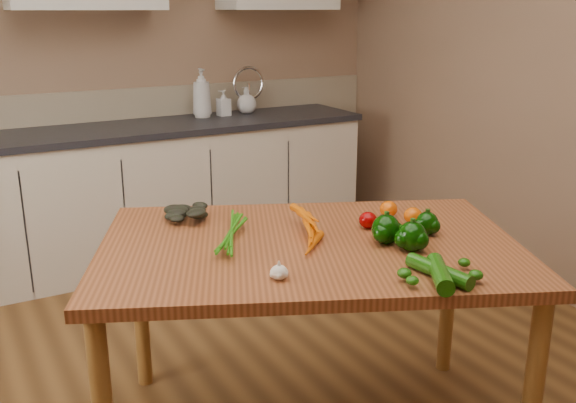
% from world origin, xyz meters
% --- Properties ---
extents(room, '(4.04, 5.04, 2.64)m').
position_xyz_m(room, '(0.00, 0.17, 1.25)').
color(room, brown).
rests_on(room, ground).
extents(counter_run, '(2.84, 0.64, 1.14)m').
position_xyz_m(counter_run, '(0.21, 2.19, 0.46)').
color(counter_run, beige).
rests_on(counter_run, ground).
extents(table, '(1.76, 1.49, 0.80)m').
position_xyz_m(table, '(0.12, 0.09, 0.71)').
color(table, '#974F2C').
rests_on(table, ground).
extents(soap_bottle_a, '(0.13, 0.13, 0.33)m').
position_xyz_m(soap_bottle_a, '(0.60, 2.30, 1.06)').
color(soap_bottle_a, silver).
rests_on(soap_bottle_a, counter_run).
extents(soap_bottle_b, '(0.09, 0.08, 0.17)m').
position_xyz_m(soap_bottle_b, '(0.75, 2.29, 0.99)').
color(soap_bottle_b, silver).
rests_on(soap_bottle_b, counter_run).
extents(soap_bottle_c, '(0.16, 0.16, 0.18)m').
position_xyz_m(soap_bottle_c, '(0.94, 2.32, 0.99)').
color(soap_bottle_c, silver).
rests_on(soap_bottle_c, counter_run).
extents(carrot_bunch, '(0.34, 0.31, 0.07)m').
position_xyz_m(carrot_bunch, '(0.06, 0.17, 0.84)').
color(carrot_bunch, '#DF6105').
rests_on(carrot_bunch, table).
extents(leafy_greens, '(0.21, 0.19, 0.11)m').
position_xyz_m(leafy_greens, '(-0.19, 0.55, 0.86)').
color(leafy_greens, black).
rests_on(leafy_greens, table).
extents(garlic_bulb, '(0.05, 0.05, 0.05)m').
position_xyz_m(garlic_bulb, '(-0.13, -0.15, 0.83)').
color(garlic_bulb, white).
rests_on(garlic_bulb, table).
extents(pepper_a, '(0.10, 0.10, 0.10)m').
position_xyz_m(pepper_a, '(0.35, -0.05, 0.86)').
color(pepper_a, black).
rests_on(pepper_a, table).
extents(pepper_b, '(0.09, 0.09, 0.09)m').
position_xyz_m(pepper_b, '(0.55, -0.05, 0.85)').
color(pepper_b, black).
rests_on(pepper_b, table).
extents(pepper_c, '(0.10, 0.10, 0.10)m').
position_xyz_m(pepper_c, '(0.39, -0.15, 0.86)').
color(pepper_c, black).
rests_on(pepper_c, table).
extents(tomato_a, '(0.07, 0.07, 0.06)m').
position_xyz_m(tomato_a, '(0.39, 0.11, 0.84)').
color(tomato_a, '#830202').
rests_on(tomato_a, table).
extents(tomato_b, '(0.07, 0.07, 0.07)m').
position_xyz_m(tomato_b, '(0.55, 0.18, 0.84)').
color(tomato_b, '#D75005').
rests_on(tomato_b, table).
extents(tomato_c, '(0.07, 0.07, 0.07)m').
position_xyz_m(tomato_c, '(0.58, 0.07, 0.84)').
color(tomato_c, '#D75005').
rests_on(tomato_c, table).
extents(zucchini_a, '(0.08, 0.25, 0.05)m').
position_xyz_m(zucchini_a, '(0.31, -0.39, 0.83)').
color(zucchini_a, '#134707').
rests_on(zucchini_a, table).
extents(zucchini_b, '(0.16, 0.21, 0.06)m').
position_xyz_m(zucchini_b, '(0.29, -0.41, 0.83)').
color(zucchini_b, '#134707').
rests_on(zucchini_b, table).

